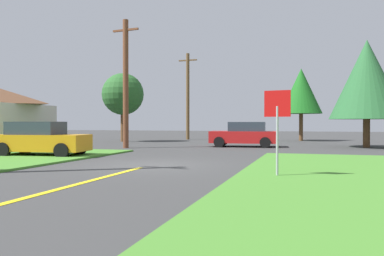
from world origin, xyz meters
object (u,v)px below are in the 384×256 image
car_approaching_junction (244,134)px  pine_tree_center (301,91)px  utility_pole_mid (126,83)px  oak_tree_left (367,80)px  stop_sign (277,116)px  oak_tree_right (123,94)px  parked_car_near_building (41,139)px  utility_pole_far (188,95)px

car_approaching_junction → pine_tree_center: pine_tree_center is taller
utility_pole_mid → oak_tree_left: utility_pole_mid is taller
stop_sign → utility_pole_mid: size_ratio=0.31×
oak_tree_left → pine_tree_center: size_ratio=1.08×
pine_tree_center → oak_tree_right: pine_tree_center is taller
stop_sign → parked_car_near_building: stop_sign is taller
utility_pole_mid → pine_tree_center: 16.80m
parked_car_near_building → pine_tree_center: 23.22m
car_approaching_junction → parked_car_near_building: bearing=46.9°
parked_car_near_building → utility_pole_mid: (1.08, 6.63, 3.26)m
oak_tree_left → stop_sign: bearing=-105.3°
utility_pole_mid → stop_sign: bearing=-46.8°
oak_tree_left → oak_tree_right: oak_tree_left is taller
car_approaching_junction → oak_tree_right: (-10.82, 4.10, 3.12)m
parked_car_near_building → utility_pole_far: (1.01, 19.62, 3.33)m
oak_tree_left → oak_tree_right: 18.55m
car_approaching_junction → pine_tree_center: (3.34, 9.98, 3.51)m
stop_sign → utility_pole_far: utility_pole_far is taller
utility_pole_far → utility_pole_mid: bearing=-89.7°
car_approaching_junction → utility_pole_mid: 8.29m
utility_pole_mid → pine_tree_center: bearing=52.7°
parked_car_near_building → oak_tree_left: oak_tree_left is taller
parked_car_near_building → oak_tree_left: (15.45, 11.54, 3.50)m
oak_tree_right → oak_tree_left: bearing=-8.0°
car_approaching_junction → oak_tree_right: 11.99m
car_approaching_junction → parked_car_near_building: 12.77m
utility_pole_mid → oak_tree_left: size_ratio=1.16×
stop_sign → utility_pole_mid: bearing=-38.1°
utility_pole_far → pine_tree_center: size_ratio=1.28×
utility_pole_mid → pine_tree_center: size_ratio=1.26×
car_approaching_junction → utility_pole_far: (-6.89, 9.60, 3.33)m
stop_sign → oak_tree_left: 16.43m
parked_car_near_building → stop_sign: bearing=-27.0°
stop_sign → pine_tree_center: (0.08, 24.12, 2.57)m
pine_tree_center → oak_tree_right: (-14.17, -5.87, -0.39)m
stop_sign → parked_car_near_building: 11.94m
stop_sign → oak_tree_left: bearing=-96.7°
pine_tree_center → utility_pole_far: bearing=-177.9°
utility_pole_far → parked_car_near_building: bearing=-93.0°
car_approaching_junction → oak_tree_left: size_ratio=0.64×
oak_tree_right → stop_sign: bearing=-52.3°
stop_sign → oak_tree_right: (-14.08, 18.24, 2.18)m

